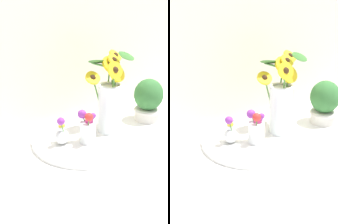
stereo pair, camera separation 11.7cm
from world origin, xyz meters
TOP-DOWN VIEW (x-y plane):
  - ground_plane at (0.00, 0.00)m, footprint 6.00×6.00m
  - serving_tray at (0.01, 0.10)m, footprint 0.48×0.48m
  - mason_jar_sunflowers at (0.15, 0.09)m, footprint 0.24×0.19m
  - vase_small_center at (-0.01, 0.04)m, footprint 0.07×0.09m
  - vase_bulb_right at (-0.11, 0.10)m, footprint 0.07×0.07m
  - potted_plant at (0.44, 0.10)m, footprint 0.16×0.16m

SIDE VIEW (x-z plane):
  - ground_plane at x=0.00m, z-range 0.00..0.00m
  - serving_tray at x=0.01m, z-range 0.00..0.02m
  - vase_bulb_right at x=-0.11m, z-range 0.01..0.14m
  - vase_small_center at x=-0.01m, z-range 0.02..0.17m
  - potted_plant at x=0.44m, z-range 0.00..0.23m
  - mason_jar_sunflowers at x=0.15m, z-range 0.00..0.38m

